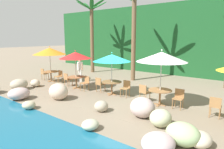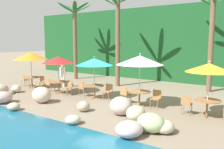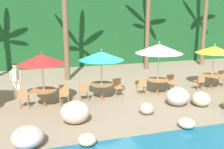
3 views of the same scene
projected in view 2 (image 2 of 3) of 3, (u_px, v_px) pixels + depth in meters
The scene contains 27 objects.
ground_plane at pixel (101, 99), 13.69m from camera, with size 120.00×120.00×0.00m, color gray.
terrace_deck at pixel (101, 99), 13.69m from camera, with size 18.00×5.20×0.01m.
foliage_backdrop at pixel (166, 44), 20.58m from camera, with size 28.00×2.40×6.00m.
rock_seawall at pixel (50, 102), 11.69m from camera, with size 11.86×3.25×0.85m.
umbrella_orange at pixel (31, 56), 16.82m from camera, with size 2.32×2.32×2.56m.
dining_table_orange at pixel (32, 79), 17.03m from camera, with size 1.10×1.10×0.74m.
chair_orange_seaward at pixel (41, 81), 16.63m from camera, with size 0.42×0.43×0.87m.
chair_orange_inland at pixel (24, 79), 17.51m from camera, with size 0.45×0.46×0.87m.
umbrella_red at pixel (58, 60), 14.96m from camera, with size 1.99×1.99×2.40m.
dining_table_red at pixel (59, 84), 15.15m from camera, with size 1.10×1.10×0.74m.
chair_red_seaward at pixel (68, 87), 14.66m from camera, with size 0.47×0.48×0.87m.
chair_red_inland at pixel (49, 84), 15.64m from camera, with size 0.46×0.46×0.87m.
umbrella_teal at pixel (94, 62), 13.66m from camera, with size 2.07×2.07×2.38m.
dining_table_teal at pixel (94, 87), 13.85m from camera, with size 1.10×1.10×0.74m.
chair_teal_seaward at pixel (108, 90), 13.52m from camera, with size 0.45×0.46×0.87m.
chair_teal_inland at pixel (82, 88), 14.30m from camera, with size 0.43×0.44×0.87m.
umbrella_white at pixel (140, 60), 11.96m from camera, with size 2.30×2.30×2.63m.
dining_table_white at pixel (139, 94), 12.18m from camera, with size 1.10×1.10×0.74m.
chair_white_seaward at pixel (156, 98), 11.82m from camera, with size 0.44×0.45×0.87m.
chair_white_inland at pixel (125, 94), 12.69m from camera, with size 0.47×0.47×0.87m.
umbrella_yellow at pixel (209, 68), 10.17m from camera, with size 1.94×1.94×2.41m.
dining_table_yellow at pixel (207, 103), 10.37m from camera, with size 1.10×1.10×0.74m.
chair_yellow_inland at pixel (186, 103), 10.74m from camera, with size 0.45×0.45×0.87m.
palm_tree_nearest at pixel (75, 28), 20.70m from camera, with size 2.95×2.84×6.39m.
palm_tree_second at pixel (118, 24), 17.28m from camera, with size 3.74×3.76×6.72m.
palm_tree_third at pixel (211, 26), 15.21m from camera, with size 3.33×3.44×6.38m.
waiter_in_white at pixel (63, 74), 17.00m from camera, with size 0.52×0.39×1.70m.
Camera 2 is at (8.20, -10.59, 3.19)m, focal length 39.36 mm.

